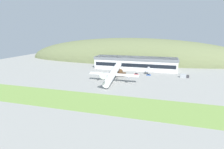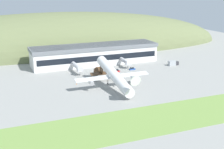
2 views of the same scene
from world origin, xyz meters
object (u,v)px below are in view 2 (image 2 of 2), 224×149
object	(u,v)px
jetway_1	(125,61)
fuel_truck	(173,63)
terminal_building	(95,53)
service_car_0	(116,71)
traffic_cone_0	(115,75)
jetway_0	(77,67)
cargo_airplane	(113,75)
traffic_cone_1	(77,84)
service_car_1	(132,69)

from	to	relation	value
jetway_1	fuel_truck	distance (m)	32.40
terminal_building	service_car_0	distance (m)	26.61
service_car_0	traffic_cone_0	size ratio (longest dim) A/B	7.05
jetway_0	cargo_airplane	world-z (taller)	cargo_airplane
cargo_airplane	service_car_0	xyz separation A→B (m)	(13.97, 29.00, -6.42)
terminal_building	traffic_cone_1	world-z (taller)	terminal_building
jetway_1	jetway_0	bearing A→B (deg)	-176.35
jetway_1	service_car_1	size ratio (longest dim) A/B	3.41
service_car_0	traffic_cone_0	distance (m)	7.52
terminal_building	jetway_1	world-z (taller)	terminal_building
service_car_0	service_car_1	size ratio (longest dim) A/B	1.09
service_car_0	traffic_cone_1	bearing A→B (deg)	-152.91
jetway_0	jetway_1	size ratio (longest dim) A/B	1.31
service_car_1	jetway_1	bearing A→B (deg)	99.02
service_car_0	service_car_1	distance (m)	11.23
fuel_truck	service_car_0	bearing A→B (deg)	-178.71
terminal_building	jetway_0	size ratio (longest dim) A/B	5.11
terminal_building	cargo_airplane	xyz separation A→B (m)	(-9.00, -54.27, -0.27)
traffic_cone_1	service_car_0	bearing A→B (deg)	27.09
traffic_cone_0	jetway_1	bearing A→B (deg)	46.99
cargo_airplane	service_car_1	bearing A→B (deg)	49.81
jetway_1	service_car_1	distance (m)	8.45
service_car_1	jetway_0	bearing A→B (deg)	170.78
service_car_1	traffic_cone_1	distance (m)	43.74
jetway_1	traffic_cone_0	bearing A→B (deg)	-133.01
jetway_1	traffic_cone_1	world-z (taller)	jetway_1
traffic_cone_1	jetway_1	bearing A→B (deg)	30.80
jetway_1	traffic_cone_0	size ratio (longest dim) A/B	22.10
terminal_building	cargo_airplane	bearing A→B (deg)	-99.42
jetway_1	service_car_0	size ratio (longest dim) A/B	3.13
jetway_1	service_car_1	xyz separation A→B (m)	(1.21, -7.65, -3.38)
cargo_airplane	terminal_building	bearing A→B (deg)	80.58
cargo_airplane	traffic_cone_1	distance (m)	21.93
jetway_0	traffic_cone_0	world-z (taller)	jetway_0
jetway_0	service_car_1	size ratio (longest dim) A/B	4.46
traffic_cone_1	jetway_0	bearing A→B (deg)	73.00
jetway_1	cargo_airplane	bearing A→B (deg)	-122.61
cargo_airplane	service_car_1	world-z (taller)	cargo_airplane
jetway_0	jetway_1	bearing A→B (deg)	3.65
fuel_truck	traffic_cone_0	world-z (taller)	fuel_truck
jetway_0	service_car_1	world-z (taller)	jetway_0
traffic_cone_0	jetway_0	bearing A→B (deg)	146.20
service_car_0	fuel_truck	xyz separation A→B (m)	(41.41, 0.93, 0.88)
traffic_cone_0	service_car_0	bearing A→B (deg)	58.81
jetway_1	service_car_1	bearing A→B (deg)	-80.98
cargo_airplane	service_car_0	distance (m)	32.82
jetway_0	jetway_1	world-z (taller)	same
terminal_building	traffic_cone_1	xyz separation A→B (m)	(-24.57, -40.38, -7.03)
jetway_1	cargo_airplane	xyz separation A→B (m)	(-23.96, -37.45, 3.05)
traffic_cone_1	terminal_building	bearing A→B (deg)	58.68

